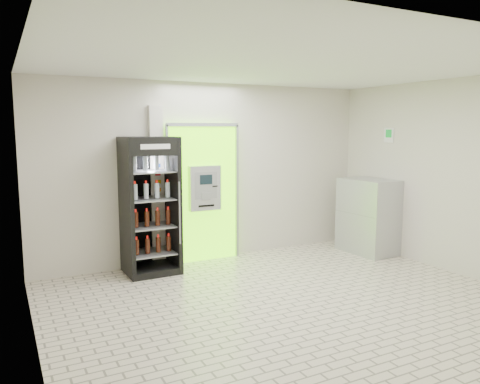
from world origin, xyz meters
TOP-DOWN VIEW (x-y plane):
  - ground at (0.00, 0.00)m, footprint 6.00×6.00m
  - room_shell at (0.00, 0.00)m, footprint 6.00×6.00m
  - atm_assembly at (-0.20, 2.41)m, footprint 1.30×0.24m
  - pillar at (-0.98, 2.45)m, footprint 0.22×0.11m
  - beverage_cooler at (-1.20, 2.15)m, footprint 0.80×0.76m
  - steel_cabinet at (2.66, 1.49)m, footprint 0.73×1.04m
  - exit_sign at (2.99, 1.40)m, footprint 0.02×0.22m

SIDE VIEW (x-z plane):
  - ground at x=0.00m, z-range 0.00..0.00m
  - steel_cabinet at x=2.66m, z-range 0.00..1.34m
  - beverage_cooler at x=-1.20m, z-range -0.04..2.07m
  - atm_assembly at x=-0.20m, z-range 0.01..2.34m
  - pillar at x=-0.98m, z-range 0.00..2.60m
  - room_shell at x=0.00m, z-range -1.16..4.84m
  - exit_sign at x=2.99m, z-range 1.99..2.25m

